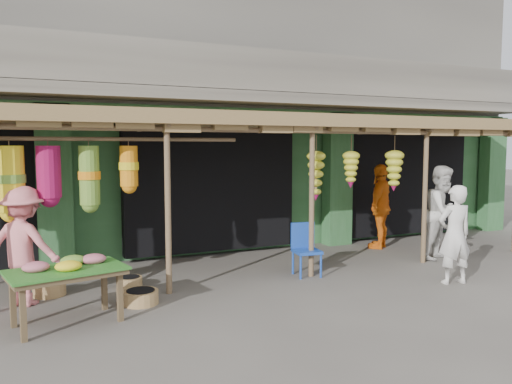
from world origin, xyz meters
name	(u,v)px	position (x,y,z in m)	size (l,w,h in m)	color
ground	(254,280)	(0.00, 0.00, 0.00)	(80.00, 80.00, 0.00)	#514C47
building	(175,102)	(0.00, 4.87, 3.37)	(16.40, 6.80, 7.00)	gray
awning	(226,128)	(-0.19, 0.80, 2.57)	(14.00, 2.70, 2.79)	brown
flower_table	(67,271)	(-2.99, -0.96, 0.67)	(1.53, 1.09, 0.83)	brown
blue_chair	(305,246)	(0.95, -0.07, 0.51)	(0.49, 0.50, 0.91)	#1941A5
basket_left	(49,289)	(-3.17, 0.43, 0.10)	(0.47, 0.47, 0.20)	#9C7D47
basket_mid	(141,297)	(-2.00, -0.54, 0.10)	(0.50, 0.50, 0.19)	olive
basket_right	(130,283)	(-2.00, 0.34, 0.09)	(0.39, 0.39, 0.18)	#A2884B
person_front	(455,235)	(2.90, -1.55, 0.81)	(0.59, 0.39, 1.62)	silver
person_right	(443,213)	(4.06, -0.11, 0.93)	(0.91, 0.71, 1.87)	silver
person_vendor	(381,206)	(3.63, 1.29, 0.93)	(1.09, 0.45, 1.86)	orange
person_shopper	(23,246)	(-3.50, 0.11, 0.85)	(1.09, 0.63, 1.69)	pink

